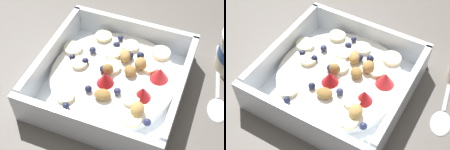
# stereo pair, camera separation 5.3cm
# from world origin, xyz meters

# --- Properties ---
(ground_plane) EXTENTS (2.40, 2.40, 0.00)m
(ground_plane) POSITION_xyz_m (0.00, 0.00, 0.00)
(ground_plane) COLOR #56514C
(fruit_bowl) EXTENTS (0.23, 0.23, 0.06)m
(fruit_bowl) POSITION_xyz_m (0.02, -0.00, 0.02)
(fruit_bowl) COLOR white
(fruit_bowl) RESTS_ON ground
(spoon) EXTENTS (0.04, 0.17, 0.01)m
(spoon) POSITION_xyz_m (0.18, 0.04, 0.00)
(spoon) COLOR silver
(spoon) RESTS_ON ground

